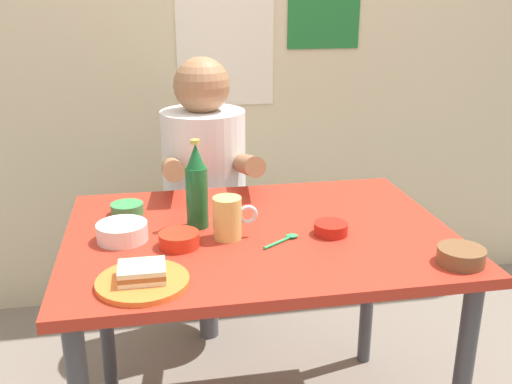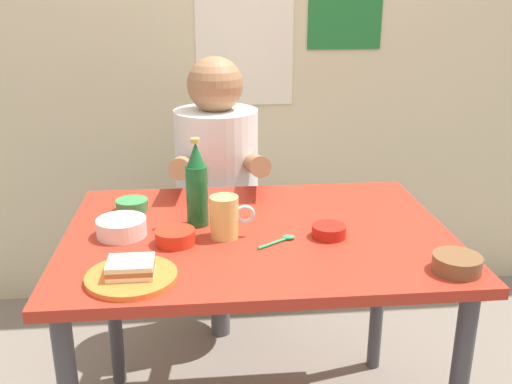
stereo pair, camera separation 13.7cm
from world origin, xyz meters
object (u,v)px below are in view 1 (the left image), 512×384
person_seated (204,164)px  plate_orange (143,282)px  stool (207,261)px  beer_mug (228,218)px  dining_table (259,259)px  sandwich (142,272)px  beer_bottle (197,188)px  sambal_bowl_red (331,228)px

person_seated → plate_orange: bearing=-104.7°
stool → person_seated: (0.00, -0.01, 0.42)m
person_seated → beer_mug: person_seated is taller
person_seated → plate_orange: size_ratio=3.27×
stool → beer_mug: bearing=-89.7°
plate_orange → dining_table: bearing=39.3°
sandwich → beer_mug: beer_mug is taller
sandwich → beer_bottle: size_ratio=0.42×
beer_bottle → sambal_bowl_red: (0.37, -0.13, -0.10)m
dining_table → beer_mug: beer_mug is taller
stool → person_seated: 0.42m
beer_mug → beer_bottle: 0.14m
dining_table → sandwich: bearing=-140.7°
sandwich → beer_mug: size_ratio=0.87×
beer_bottle → sambal_bowl_red: 0.40m
dining_table → person_seated: 0.64m
sandwich → sambal_bowl_red: size_ratio=1.15×
beer_bottle → person_seated: bearing=82.4°
person_seated → plate_orange: 0.92m
beer_bottle → sambal_bowl_red: size_ratio=2.73×
stool → sambal_bowl_red: 0.86m
plate_orange → beer_mug: bearing=44.6°
dining_table → sandwich: size_ratio=10.00×
sandwich → beer_mug: (0.24, 0.23, 0.03)m
stool → sandwich: size_ratio=4.09×
sandwich → dining_table: bearing=39.3°
sandwich → sambal_bowl_red: sandwich is taller
beer_bottle → beer_mug: bearing=-52.1°
plate_orange → sandwich: 0.02m
stool → beer_bottle: size_ratio=1.72×
dining_table → stool: 0.70m
plate_orange → beer_mug: (0.24, 0.23, 0.05)m
stool → beer_mug: (0.00, -0.67, 0.45)m
dining_table → plate_orange: 0.44m
stool → beer_mug: 0.81m
sandwich → beer_bottle: (0.16, 0.33, 0.09)m
sambal_bowl_red → stool: bearing=112.8°
plate_orange → sandwich: size_ratio=2.00×
dining_table → plate_orange: bearing=-140.7°
dining_table → sambal_bowl_red: bearing=-18.4°
stool → plate_orange: plate_orange is taller
stool → beer_mug: beer_mug is taller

